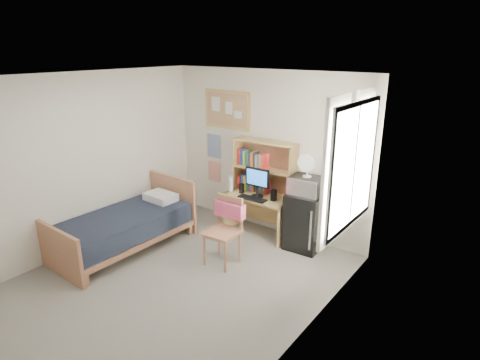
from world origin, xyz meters
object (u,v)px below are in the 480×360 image
Objects in this scene: desk at (259,215)px; speaker_right at (274,195)px; bed at (124,231)px; monitor at (257,183)px; mini_fridge at (305,221)px; speaker_left at (241,188)px; microwave at (306,186)px; desk_chair at (222,232)px; bulletin_board at (227,110)px; desk_fan at (308,167)px.

speaker_right reaches higher than desk.
bed is (-1.35, -1.62, -0.06)m from desk.
mini_fridge is at bearing 4.05° from monitor.
mini_fridge is 5.59× the size of speaker_left.
microwave is (2.17, 1.63, 0.73)m from bed.
desk_chair is 2.17× the size of monitor.
bulletin_board is 0.97× the size of desk_chair.
monitor reaches higher than desk.
desk_chair is at bearing -126.16° from desk_fan.
speaker_left is at bearing -179.68° from desk_fan.
microwave is at bearing 1.95° from speaker_left.
bulletin_board is 5.38× the size of speaker_right.
bed is 11.33× the size of speaker_right.
monitor is at bearing -90.00° from desk.
monitor is 2.86× the size of speaker_left.
microwave is 0.29m from desk_fan.
bulletin_board reaches higher than microwave.
bed is 4.44× the size of monitor.
mini_fridge is (1.67, -0.26, -1.48)m from bulletin_board.
monitor reaches higher than bed.
microwave reaches higher than bed.
desk_chair is 2.10× the size of microwave.
speaker_right is at bearing 76.54° from desk_chair.
desk is 2.39× the size of monitor.
desk_chair is at bearing -69.64° from speaker_left.
desk_fan is at bearing 2.66° from monitor.
desk is 6.10× the size of speaker_right.
desk is 0.56m from monitor.
desk is 0.54× the size of bed.
monitor is at bearing 50.36° from bed.
speaker_right is at bearing -177.44° from desk_fan.
desk_fan is (2.17, 1.63, 1.02)m from bed.
desk_fan reaches higher than speaker_right.
desk_fan reaches higher than bed.
monitor is (0.00, -0.06, 0.56)m from desk.
microwave reaches higher than speaker_right.
bulletin_board reaches higher than bed.
speaker_left is 1.25m from desk_fan.
bed is at bearing -131.60° from desk.
bulletin_board reaches higher than desk.
bed is at bearing -138.25° from speaker_right.
microwave is at bearing 38.08° from bed.
desk_fan reaches higher than mini_fridge.
desk is 3.48× the size of desk_fan.
bulletin_board is 0.47× the size of bed.
mini_fridge is (0.70, 1.11, -0.05)m from desk_chair.
speaker_left is 1.15m from microwave.
desk_chair reaches higher than desk.
bed is 12.71× the size of speaker_left.
desk_fan is at bearing -90.00° from mini_fridge.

